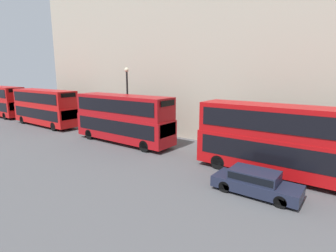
# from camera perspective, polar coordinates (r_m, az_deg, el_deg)

# --- Properties ---
(bus_leading) EXTENTS (2.59, 10.92, 4.53)m
(bus_leading) POSITION_cam_1_polar(r_m,az_deg,el_deg) (17.69, 24.09, -2.56)
(bus_leading) COLOR #B20C0F
(bus_leading) RESTS_ON ground
(bus_second_in_queue) EXTENTS (2.59, 10.50, 4.48)m
(bus_second_in_queue) POSITION_cam_1_polar(r_m,az_deg,el_deg) (24.78, -9.79, 1.97)
(bus_second_in_queue) COLOR #A80F14
(bus_second_in_queue) RESTS_ON ground
(bus_third_in_queue) EXTENTS (2.59, 10.64, 4.47)m
(bus_third_in_queue) POSITION_cam_1_polar(r_m,az_deg,el_deg) (35.96, -25.27, 3.93)
(bus_third_in_queue) COLOR red
(bus_third_in_queue) RESTS_ON ground
(bus_trailing) EXTENTS (2.59, 10.17, 4.52)m
(bus_trailing) POSITION_cam_1_polar(r_m,az_deg,el_deg) (47.17, -32.52, 4.79)
(bus_trailing) COLOR red
(bus_trailing) RESTS_ON ground
(car_dark_sedan) EXTENTS (1.75, 4.58, 1.34)m
(car_dark_sedan) POSITION_cam_1_polar(r_m,az_deg,el_deg) (15.22, 18.46, -11.40)
(car_dark_sedan) COLOR #1E2338
(car_dark_sedan) RESTS_ON ground
(street_lamp) EXTENTS (0.44, 0.44, 7.01)m
(street_lamp) POSITION_cam_1_polar(r_m,az_deg,el_deg) (26.45, -8.83, 6.57)
(street_lamp) COLOR black
(street_lamp) RESTS_ON ground
(pedestrian) EXTENTS (0.36, 0.36, 1.66)m
(pedestrian) POSITION_cam_1_polar(r_m,az_deg,el_deg) (44.66, -27.88, 2.75)
(pedestrian) COLOR #334C6B
(pedestrian) RESTS_ON ground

